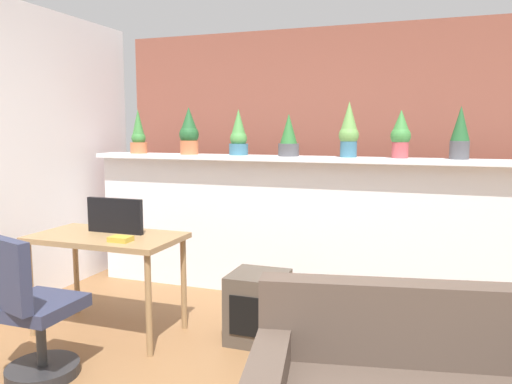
{
  "coord_description": "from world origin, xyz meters",
  "views": [
    {
      "loc": [
        0.98,
        -2.28,
        1.53
      ],
      "look_at": [
        -0.2,
        1.04,
        1.08
      ],
      "focal_mm": 34.89,
      "sensor_mm": 36.0,
      "label": 1
    }
  ],
  "objects_px": {
    "potted_plant_0": "(138,135)",
    "side_cube_shelf": "(258,307)",
    "potted_plant_3": "(289,137)",
    "potted_plant_4": "(349,130)",
    "potted_plant_2": "(239,135)",
    "potted_plant_5": "(401,134)",
    "potted_plant_1": "(189,132)",
    "desk": "(107,246)",
    "book_on_desk": "(121,239)",
    "potted_plant_6": "(460,133)",
    "office_chair": "(31,319)",
    "tv_monitor": "(115,216)"
  },
  "relations": [
    {
      "from": "side_cube_shelf",
      "to": "potted_plant_4",
      "type": "bearing_deg",
      "value": 65.17
    },
    {
      "from": "potted_plant_0",
      "to": "potted_plant_3",
      "type": "distance_m",
      "value": 1.53
    },
    {
      "from": "potted_plant_4",
      "to": "book_on_desk",
      "type": "distance_m",
      "value": 2.07
    },
    {
      "from": "potted_plant_0",
      "to": "potted_plant_3",
      "type": "xyz_separation_m",
      "value": [
        1.53,
        0.01,
        -0.01
      ]
    },
    {
      "from": "potted_plant_3",
      "to": "tv_monitor",
      "type": "xyz_separation_m",
      "value": [
        -1.03,
        -1.14,
        -0.58
      ]
    },
    {
      "from": "tv_monitor",
      "to": "office_chair",
      "type": "distance_m",
      "value": 0.98
    },
    {
      "from": "potted_plant_0",
      "to": "potted_plant_3",
      "type": "height_order",
      "value": "potted_plant_0"
    },
    {
      "from": "desk",
      "to": "side_cube_shelf",
      "type": "height_order",
      "value": "desk"
    },
    {
      "from": "potted_plant_6",
      "to": "book_on_desk",
      "type": "relative_size",
      "value": 2.81
    },
    {
      "from": "tv_monitor",
      "to": "potted_plant_4",
      "type": "bearing_deg",
      "value": 36.69
    },
    {
      "from": "potted_plant_0",
      "to": "side_cube_shelf",
      "type": "relative_size",
      "value": 0.87
    },
    {
      "from": "potted_plant_2",
      "to": "potted_plant_6",
      "type": "height_order",
      "value": "potted_plant_6"
    },
    {
      "from": "desk",
      "to": "tv_monitor",
      "type": "height_order",
      "value": "tv_monitor"
    },
    {
      "from": "potted_plant_2",
      "to": "desk",
      "type": "bearing_deg",
      "value": -114.47
    },
    {
      "from": "potted_plant_3",
      "to": "potted_plant_4",
      "type": "bearing_deg",
      "value": 1.97
    },
    {
      "from": "tv_monitor",
      "to": "book_on_desk",
      "type": "bearing_deg",
      "value": -48.35
    },
    {
      "from": "potted_plant_4",
      "to": "potted_plant_6",
      "type": "height_order",
      "value": "potted_plant_4"
    },
    {
      "from": "potted_plant_1",
      "to": "potted_plant_6",
      "type": "distance_m",
      "value": 2.37
    },
    {
      "from": "desk",
      "to": "book_on_desk",
      "type": "relative_size",
      "value": 7.27
    },
    {
      "from": "potted_plant_1",
      "to": "potted_plant_5",
      "type": "xyz_separation_m",
      "value": [
        1.92,
        0.05,
        -0.01
      ]
    },
    {
      "from": "office_chair",
      "to": "side_cube_shelf",
      "type": "distance_m",
      "value": 1.5
    },
    {
      "from": "potted_plant_3",
      "to": "office_chair",
      "type": "distance_m",
      "value": 2.49
    },
    {
      "from": "potted_plant_2",
      "to": "side_cube_shelf",
      "type": "relative_size",
      "value": 0.84
    },
    {
      "from": "potted_plant_2",
      "to": "potted_plant_5",
      "type": "distance_m",
      "value": 1.43
    },
    {
      "from": "potted_plant_1",
      "to": "desk",
      "type": "distance_m",
      "value": 1.46
    },
    {
      "from": "side_cube_shelf",
      "to": "tv_monitor",
      "type": "bearing_deg",
      "value": -172.13
    },
    {
      "from": "potted_plant_1",
      "to": "side_cube_shelf",
      "type": "relative_size",
      "value": 0.89
    },
    {
      "from": "potted_plant_0",
      "to": "potted_plant_4",
      "type": "height_order",
      "value": "potted_plant_4"
    },
    {
      "from": "potted_plant_5",
      "to": "office_chair",
      "type": "distance_m",
      "value": 3.04
    },
    {
      "from": "potted_plant_0",
      "to": "potted_plant_1",
      "type": "height_order",
      "value": "potted_plant_1"
    },
    {
      "from": "potted_plant_0",
      "to": "office_chair",
      "type": "distance_m",
      "value": 2.3
    },
    {
      "from": "potted_plant_1",
      "to": "potted_plant_3",
      "type": "distance_m",
      "value": 0.97
    },
    {
      "from": "potted_plant_6",
      "to": "side_cube_shelf",
      "type": "height_order",
      "value": "potted_plant_6"
    },
    {
      "from": "potted_plant_2",
      "to": "potted_plant_4",
      "type": "distance_m",
      "value": 1.01
    },
    {
      "from": "potted_plant_3",
      "to": "book_on_desk",
      "type": "xyz_separation_m",
      "value": [
        -0.82,
        -1.37,
        -0.69
      ]
    },
    {
      "from": "potted_plant_5",
      "to": "office_chair",
      "type": "bearing_deg",
      "value": -134.76
    },
    {
      "from": "potted_plant_0",
      "to": "potted_plant_2",
      "type": "relative_size",
      "value": 1.03
    },
    {
      "from": "tv_monitor",
      "to": "potted_plant_1",
      "type": "bearing_deg",
      "value": 87.06
    },
    {
      "from": "side_cube_shelf",
      "to": "potted_plant_1",
      "type": "bearing_deg",
      "value": 136.68
    },
    {
      "from": "potted_plant_3",
      "to": "book_on_desk",
      "type": "distance_m",
      "value": 1.74
    },
    {
      "from": "potted_plant_5",
      "to": "potted_plant_0",
      "type": "bearing_deg",
      "value": -179.15
    },
    {
      "from": "potted_plant_0",
      "to": "potted_plant_2",
      "type": "xyz_separation_m",
      "value": [
        1.05,
        0.03,
        0.0
      ]
    },
    {
      "from": "potted_plant_5",
      "to": "office_chair",
      "type": "height_order",
      "value": "potted_plant_5"
    },
    {
      "from": "book_on_desk",
      "to": "potted_plant_5",
      "type": "bearing_deg",
      "value": 38.28
    },
    {
      "from": "potted_plant_1",
      "to": "tv_monitor",
      "type": "distance_m",
      "value": 1.28
    },
    {
      "from": "potted_plant_6",
      "to": "office_chair",
      "type": "relative_size",
      "value": 0.47
    },
    {
      "from": "potted_plant_2",
      "to": "book_on_desk",
      "type": "distance_m",
      "value": 1.59
    },
    {
      "from": "potted_plant_2",
      "to": "desk",
      "type": "distance_m",
      "value": 1.58
    },
    {
      "from": "potted_plant_1",
      "to": "office_chair",
      "type": "height_order",
      "value": "potted_plant_1"
    },
    {
      "from": "potted_plant_3",
      "to": "tv_monitor",
      "type": "relative_size",
      "value": 0.81
    }
  ]
}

